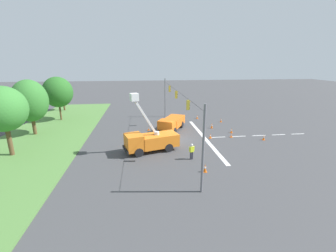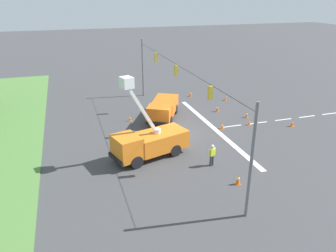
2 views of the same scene
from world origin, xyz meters
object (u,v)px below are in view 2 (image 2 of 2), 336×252
at_px(traffic_cone_foreground_left, 222,126).
at_px(traffic_cone_far_left, 247,115).
at_px(utility_truck_support_near, 163,108).
at_px(traffic_cone_mid_left, 292,123).
at_px(traffic_cone_near_bucket, 191,94).
at_px(utility_truck_bucket_lift, 149,141).
at_px(traffic_cone_foreground_right, 238,179).
at_px(traffic_cone_lane_edge_b, 130,119).
at_px(road_worker, 212,154).
at_px(traffic_cone_lane_edge_a, 226,98).
at_px(traffic_cone_far_right, 249,122).
at_px(traffic_cone_mid_right, 217,108).

height_order(traffic_cone_foreground_left, traffic_cone_far_left, traffic_cone_far_left).
bearing_deg(utility_truck_support_near, traffic_cone_mid_left, -117.28).
height_order(traffic_cone_foreground_left, traffic_cone_near_bucket, traffic_cone_near_bucket).
height_order(utility_truck_bucket_lift, traffic_cone_foreground_right, utility_truck_bucket_lift).
bearing_deg(traffic_cone_lane_edge_b, traffic_cone_far_left, -102.89).
xyz_separation_m(road_worker, traffic_cone_far_left, (8.44, -7.97, -0.65)).
bearing_deg(utility_truck_support_near, traffic_cone_lane_edge_a, -68.07).
height_order(road_worker, traffic_cone_far_right, road_worker).
height_order(utility_truck_support_near, road_worker, utility_truck_support_near).
bearing_deg(traffic_cone_far_left, utility_truck_bucket_lift, 114.57).
height_order(traffic_cone_mid_right, traffic_cone_far_left, traffic_cone_mid_right).
distance_m(traffic_cone_foreground_left, traffic_cone_lane_edge_a, 9.27).
distance_m(traffic_cone_foreground_right, traffic_cone_far_right, 11.54).
bearing_deg(traffic_cone_mid_right, traffic_cone_near_bucket, 6.59).
bearing_deg(utility_truck_bucket_lift, utility_truck_support_near, -24.34).
bearing_deg(traffic_cone_foreground_right, traffic_cone_mid_right, -20.16).
height_order(road_worker, traffic_cone_lane_edge_a, road_worker).
relative_size(utility_truck_bucket_lift, traffic_cone_lane_edge_b, 11.83).
height_order(traffic_cone_foreground_left, traffic_cone_lane_edge_a, traffic_cone_lane_edge_a).
xyz_separation_m(traffic_cone_foreground_right, traffic_cone_far_right, (9.51, -6.53, -0.13)).
height_order(utility_truck_support_near, traffic_cone_lane_edge_b, utility_truck_support_near).
bearing_deg(utility_truck_bucket_lift, traffic_cone_lane_edge_b, -0.86).
relative_size(utility_truck_support_near, traffic_cone_foreground_left, 10.68).
height_order(traffic_cone_near_bucket, traffic_cone_far_left, traffic_cone_far_left).
bearing_deg(traffic_cone_foreground_right, traffic_cone_foreground_left, -20.26).
bearing_deg(traffic_cone_foreground_left, road_worker, 147.46).
distance_m(road_worker, traffic_cone_near_bucket, 18.26).
height_order(road_worker, traffic_cone_foreground_right, road_worker).
xyz_separation_m(road_worker, traffic_cone_far_right, (6.49, -7.15, -0.72)).
distance_m(traffic_cone_mid_left, traffic_cone_lane_edge_b, 16.42).
bearing_deg(traffic_cone_far_left, traffic_cone_lane_edge_a, -5.77).
distance_m(traffic_cone_mid_right, traffic_cone_far_right, 4.84).
height_order(traffic_cone_foreground_left, traffic_cone_lane_edge_b, traffic_cone_foreground_left).
bearing_deg(traffic_cone_lane_edge_a, traffic_cone_far_right, 169.94).
xyz_separation_m(traffic_cone_lane_edge_a, traffic_cone_far_left, (-6.14, 0.62, 0.02)).
relative_size(utility_truck_bucket_lift, utility_truck_support_near, 1.00).
bearing_deg(traffic_cone_mid_left, traffic_cone_mid_right, 39.58).
relative_size(traffic_cone_mid_right, traffic_cone_far_left, 1.13).
bearing_deg(road_worker, traffic_cone_far_left, -43.35).
relative_size(traffic_cone_foreground_left, traffic_cone_near_bucket, 0.92).
distance_m(traffic_cone_lane_edge_a, traffic_cone_far_right, 8.21).
height_order(utility_truck_support_near, traffic_cone_near_bucket, utility_truck_support_near).
bearing_deg(road_worker, traffic_cone_foreground_right, -168.37).
bearing_deg(traffic_cone_foreground_left, traffic_cone_lane_edge_b, 60.12).
height_order(traffic_cone_foreground_right, traffic_cone_far_right, traffic_cone_foreground_right).
xyz_separation_m(traffic_cone_mid_left, traffic_cone_mid_right, (6.28, 5.19, 0.06)).
xyz_separation_m(traffic_cone_foreground_left, traffic_cone_far_left, (1.98, -3.84, 0.04)).
bearing_deg(traffic_cone_mid_left, traffic_cone_near_bucket, 25.08).
height_order(utility_truck_bucket_lift, traffic_cone_near_bucket, utility_truck_bucket_lift).
xyz_separation_m(road_worker, traffic_cone_foreground_left, (6.46, -4.12, -0.69)).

